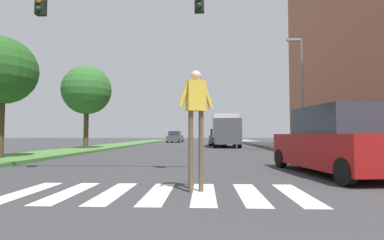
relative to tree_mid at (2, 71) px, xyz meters
name	(u,v)px	position (x,y,z in m)	size (l,w,h in m)	color
ground_plane	(195,146)	(8.12, 16.51, -4.00)	(140.00, 140.00, 0.00)	#38383A
crosswalk	(158,193)	(8.12, -6.60, -3.99)	(5.85, 2.20, 0.01)	silver
median_strip	(111,146)	(0.22, 14.51, -3.92)	(3.40, 64.00, 0.15)	#477A38
tree_mid	(2,71)	(0.00, 0.00, 0.00)	(3.01, 3.01, 5.38)	#4C3823
tree_far	(87,90)	(0.10, 9.05, 0.53)	(3.67, 3.67, 6.23)	#4C3823
sidewalk_right	(281,146)	(16.06, 14.51, -3.92)	(3.00, 64.00, 0.15)	#9E9991
traffic_light_gantry	(39,27)	(4.15, -4.18, 0.35)	(8.65, 0.30, 6.00)	gold
street_lamp_right	(300,83)	(15.47, 7.06, 0.60)	(1.02, 0.24, 7.50)	slate
pedestrian_performer	(196,110)	(8.87, -6.42, -2.34)	(0.73, 0.35, 2.49)	brown
suv_crossing	(335,143)	(12.85, -3.75, -3.07)	(2.50, 4.81, 1.97)	maroon
sedan_midblock	(218,138)	(10.52, 18.98, -3.19)	(2.11, 4.34, 1.76)	gray
sedan_distant	(175,137)	(4.67, 30.49, -3.22)	(2.19, 4.62, 1.67)	#474C51
truck_box_delivery	(225,130)	(11.02, 14.98, -2.36)	(2.40, 6.20, 3.10)	#474C51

